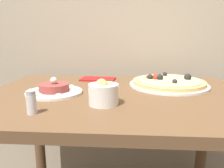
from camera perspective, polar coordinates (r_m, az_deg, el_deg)
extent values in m
cube|color=brown|center=(0.90, 1.11, -3.52)|extent=(1.08, 0.76, 0.03)
cylinder|color=brown|center=(1.44, -18.40, -14.60)|extent=(0.06, 0.06, 0.76)
cylinder|color=brown|center=(1.42, 22.37, -15.50)|extent=(0.06, 0.06, 0.76)
cylinder|color=white|center=(1.06, 14.53, -0.21)|extent=(0.36, 0.36, 0.01)
cylinder|color=#DBB26B|center=(1.05, 14.57, 0.46)|extent=(0.33, 0.33, 0.02)
cylinder|color=beige|center=(1.05, 14.60, 1.02)|extent=(0.29, 0.29, 0.01)
sphere|color=black|center=(0.98, 16.08, 0.64)|extent=(0.02, 0.02, 0.02)
sphere|color=black|center=(1.08, 19.16, 1.69)|extent=(0.03, 0.03, 0.03)
sphere|color=black|center=(1.04, 12.36, 1.73)|extent=(0.03, 0.03, 0.03)
sphere|color=black|center=(1.14, 13.63, 2.50)|extent=(0.02, 0.02, 0.02)
sphere|color=#997047|center=(1.06, 9.43, 1.96)|extent=(0.03, 0.03, 0.03)
sphere|color=black|center=(1.05, 9.89, 1.81)|extent=(0.03, 0.03, 0.03)
sphere|color=#B22D23|center=(1.05, 11.40, 1.83)|extent=(0.03, 0.03, 0.03)
cylinder|color=white|center=(0.92, -14.82, -2.08)|extent=(0.23, 0.23, 0.01)
cylinder|color=#933D38|center=(0.92, -14.90, -0.87)|extent=(0.12, 0.12, 0.03)
sphere|color=silver|center=(0.91, -15.00, 0.90)|extent=(0.03, 0.03, 0.03)
cube|color=white|center=(0.90, -9.59, -1.73)|extent=(0.04, 0.02, 0.01)
cube|color=white|center=(0.98, -11.05, -0.58)|extent=(0.03, 0.04, 0.01)
cube|color=white|center=(1.00, -15.85, -0.49)|extent=(0.03, 0.04, 0.01)
cube|color=white|center=(0.95, -19.81, -1.47)|extent=(0.04, 0.02, 0.01)
cube|color=white|center=(0.87, -19.14, -2.74)|extent=(0.03, 0.04, 0.01)
cube|color=white|center=(0.84, -13.66, -2.93)|extent=(0.03, 0.04, 0.01)
cylinder|color=white|center=(0.75, -2.22, -2.70)|extent=(0.10, 0.10, 0.07)
sphere|color=#B7BC70|center=(0.74, -1.03, -0.53)|extent=(0.03, 0.03, 0.03)
sphere|color=#8EA34C|center=(0.73, -2.09, -0.52)|extent=(0.04, 0.04, 0.04)
sphere|color=#B7BC70|center=(0.76, -2.76, -0.08)|extent=(0.04, 0.04, 0.04)
cube|color=red|center=(1.16, -3.68, 1.30)|extent=(0.19, 0.12, 0.01)
cylinder|color=silver|center=(0.70, -20.28, -4.99)|extent=(0.03, 0.03, 0.06)
cylinder|color=#B2B2B7|center=(0.69, -20.51, -2.15)|extent=(0.03, 0.03, 0.01)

